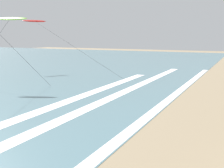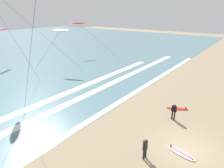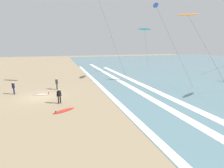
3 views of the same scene
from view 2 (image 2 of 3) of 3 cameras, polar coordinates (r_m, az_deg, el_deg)
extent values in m
plane|color=#937F60|center=(15.69, 21.04, -17.01)|extent=(160.00, 160.00, 0.00)
cube|color=white|center=(19.36, -1.83, -7.75)|extent=(55.65, 0.65, 0.01)
cube|color=white|center=(20.34, -16.10, -7.14)|extent=(59.48, 0.93, 0.01)
cube|color=white|center=(22.33, -18.64, -4.83)|extent=(42.99, 0.99, 0.01)
cylinder|color=black|center=(18.53, 17.84, -8.84)|extent=(0.13, 0.13, 0.82)
cylinder|color=black|center=(18.55, 17.23, -8.73)|extent=(0.13, 0.13, 0.82)
cylinder|color=black|center=(18.21, 17.77, -6.87)|extent=(0.32, 0.32, 0.58)
cylinder|color=black|center=(18.20, 18.34, -7.04)|extent=(0.11, 0.15, 0.56)
cylinder|color=black|center=(18.25, 17.18, -6.83)|extent=(0.11, 0.15, 0.56)
sphere|color=tan|center=(18.04, 17.90, -5.78)|extent=(0.21, 0.21, 0.21)
cylinder|color=#232328|center=(13.88, 9.84, -19.21)|extent=(0.13, 0.13, 0.82)
cylinder|color=#232328|center=(13.75, 9.29, -19.60)|extent=(0.13, 0.13, 0.82)
cylinder|color=#232328|center=(13.38, 9.75, -17.11)|extent=(0.32, 0.32, 0.58)
cylinder|color=#232328|center=(13.51, 10.26, -16.84)|extent=(0.15, 0.11, 0.56)
cylinder|color=#232328|center=(13.27, 9.21, -17.55)|extent=(0.15, 0.11, 0.56)
sphere|color=tan|center=(13.14, 9.86, -15.78)|extent=(0.21, 0.21, 0.21)
ellipsoid|color=red|center=(20.70, 18.59, -6.82)|extent=(1.47, 2.15, 0.09)
cube|color=#D84C19|center=(20.68, 18.61, -6.69)|extent=(0.88, 1.64, 0.01)
cube|color=black|center=(20.79, 20.87, -6.61)|extent=(0.07, 0.11, 0.16)
ellipsoid|color=beige|center=(15.00, 19.62, -18.54)|extent=(1.01, 2.18, 0.09)
cube|color=#BF198C|center=(14.97, 19.64, -18.39)|extent=(0.46, 1.77, 0.01)
cube|color=black|center=(15.22, 16.90, -16.95)|extent=(0.04, 0.12, 0.16)
ellipsoid|color=red|center=(44.20, -9.94, 17.22)|extent=(3.13, 2.33, 0.43)
cylinder|color=#333333|center=(38.79, -3.23, 12.03)|extent=(2.24, 14.53, 6.73)
cylinder|color=#333333|center=(28.75, -17.82, 11.90)|extent=(10.38, 1.92, 10.59)
ellipsoid|color=#70C628|center=(33.21, -14.91, 15.02)|extent=(1.98, 3.25, 0.43)
cylinder|color=#333333|center=(33.92, -18.38, 9.38)|extent=(3.38, 3.26, 6.30)
cylinder|color=#333333|center=(15.39, -22.53, 12.03)|extent=(0.39, 5.83, 14.65)
ellipsoid|color=#CC2384|center=(41.05, -29.89, 13.79)|extent=(3.14, 2.32, 0.43)
cylinder|color=#333333|center=(24.97, -26.74, 11.58)|extent=(6.73, 2.95, 12.38)
camera|label=1|loc=(7.76, -26.23, -18.06)|focal=42.38mm
camera|label=3|loc=(32.99, 28.55, 12.62)|focal=25.53mm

